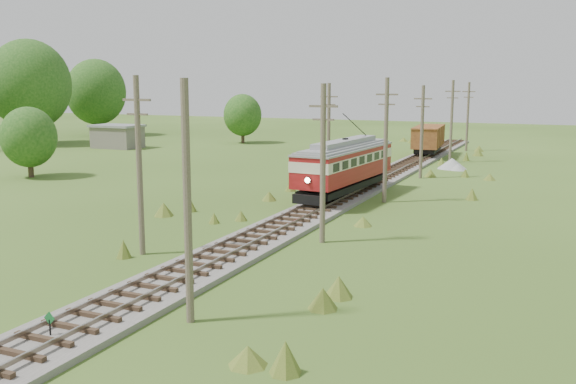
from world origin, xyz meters
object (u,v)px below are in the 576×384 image
at_px(switch_marker, 50,324).
at_px(gondola, 428,138).
at_px(streetcar, 345,163).
at_px(gravel_pile, 453,164).

distance_m(switch_marker, gondola, 60.28).
bearing_deg(switch_marker, streetcar, 89.62).
xyz_separation_m(switch_marker, streetcar, (0.20, 29.89, 2.08)).
xyz_separation_m(switch_marker, gravel_pile, (4.84, 50.07, -0.12)).
distance_m(gondola, gravel_pile, 11.32).
height_order(switch_marker, streetcar, streetcar).
relative_size(gondola, gravel_pile, 2.90).
height_order(switch_marker, gondola, gondola).
distance_m(switch_marker, streetcar, 29.96).
height_order(gondola, gravel_pile, gondola).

